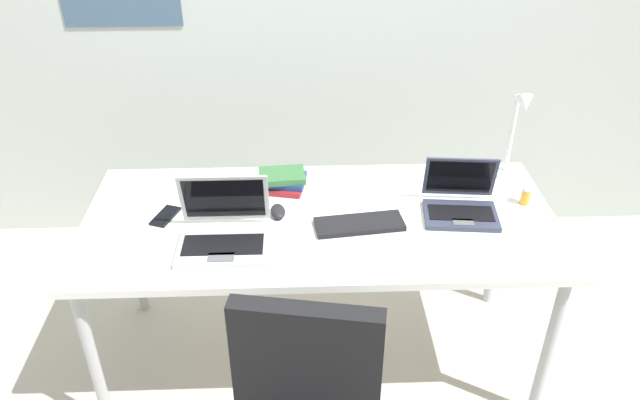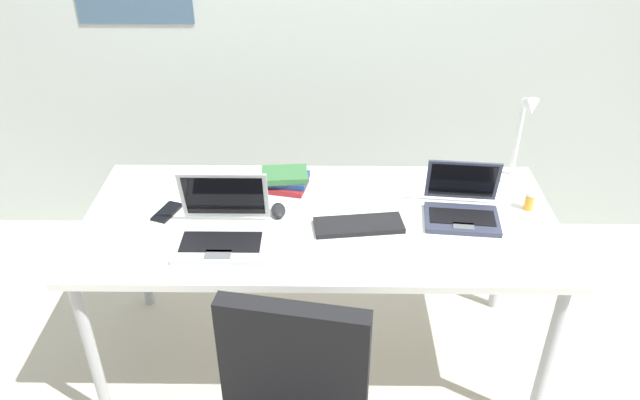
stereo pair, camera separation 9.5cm
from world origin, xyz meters
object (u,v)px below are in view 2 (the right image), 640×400
at_px(laptop_near_lamp, 462,207).
at_px(external_keyboard, 359,225).
at_px(desk_lamp, 520,139).
at_px(computer_mouse, 278,210).
at_px(pill_bottle, 530,200).
at_px(laptop_by_keyboard, 222,229).
at_px(cell_phone, 167,212).
at_px(book_stack, 287,179).
at_px(headphones, 215,194).

height_order(laptop_near_lamp, external_keyboard, laptop_near_lamp).
xyz_separation_m(desk_lamp, computer_mouse, (-0.96, -0.25, -0.18)).
height_order(desk_lamp, pill_bottle, desk_lamp).
xyz_separation_m(laptop_by_keyboard, cell_phone, (-0.24, 0.17, -0.04)).
bearing_deg(laptop_near_lamp, desk_lamp, 44.86).
bearing_deg(cell_phone, pill_bottle, 21.79).
distance_m(laptop_near_lamp, cell_phone, 1.13).
xyz_separation_m(computer_mouse, book_stack, (0.02, 0.20, 0.02)).
xyz_separation_m(cell_phone, pill_bottle, (1.40, 0.04, 0.04)).
bearing_deg(laptop_near_lamp, external_keyboard, -168.61).
bearing_deg(computer_mouse, laptop_by_keyboard, -145.76).
relative_size(laptop_near_lamp, computer_mouse, 3.10).
bearing_deg(desk_lamp, cell_phone, -169.77).
bearing_deg(external_keyboard, headphones, 153.18).
xyz_separation_m(laptop_near_lamp, laptop_by_keyboard, (-0.89, -0.16, 0.00)).
bearing_deg(desk_lamp, laptop_near_lamp, -135.14).
relative_size(desk_lamp, laptop_near_lamp, 1.35).
bearing_deg(desk_lamp, pill_bottle, -87.52).
xyz_separation_m(laptop_by_keyboard, pill_bottle, (1.16, 0.21, -0.01)).
distance_m(headphones, pill_bottle, 1.23).
bearing_deg(headphones, laptop_near_lamp, -7.24).
bearing_deg(computer_mouse, headphones, 148.64).
bearing_deg(headphones, laptop_by_keyboard, -75.72).
bearing_deg(external_keyboard, pill_bottle, 3.98).
bearing_deg(external_keyboard, laptop_by_keyboard, -177.72).
bearing_deg(external_keyboard, computer_mouse, 156.92).
xyz_separation_m(headphones, pill_bottle, (1.23, -0.07, 0.03)).
relative_size(laptop_near_lamp, laptop_by_keyboard, 0.92).
relative_size(computer_mouse, book_stack, 0.48).
height_order(external_keyboard, headphones, headphones).
height_order(laptop_near_lamp, book_stack, laptop_near_lamp).
distance_m(laptop_near_lamp, headphones, 0.97).
height_order(external_keyboard, computer_mouse, computer_mouse).
bearing_deg(headphones, desk_lamp, 6.42).
distance_m(desk_lamp, cell_phone, 1.43).
height_order(desk_lamp, computer_mouse, desk_lamp).
height_order(desk_lamp, external_keyboard, desk_lamp).
relative_size(desk_lamp, computer_mouse, 4.17).
distance_m(laptop_by_keyboard, book_stack, 0.42).
bearing_deg(pill_bottle, laptop_by_keyboard, -169.50).
height_order(laptop_near_lamp, pill_bottle, laptop_near_lamp).
height_order(laptop_by_keyboard, cell_phone, laptop_by_keyboard).
bearing_deg(pill_bottle, headphones, 176.75).
height_order(external_keyboard, book_stack, book_stack).
bearing_deg(laptop_near_lamp, book_stack, 163.22).
distance_m(desk_lamp, laptop_near_lamp, 0.40).
bearing_deg(external_keyboard, laptop_near_lamp, 4.15).
bearing_deg(laptop_near_lamp, pill_bottle, 10.97).
bearing_deg(laptop_near_lamp, cell_phone, 179.56).
relative_size(desk_lamp, laptop_by_keyboard, 1.24).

